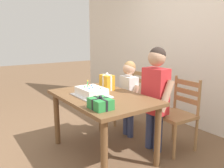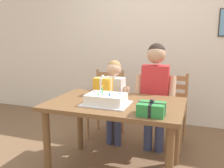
# 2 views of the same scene
# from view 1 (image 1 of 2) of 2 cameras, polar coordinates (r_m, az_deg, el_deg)

# --- Properties ---
(ground_plane) EXTENTS (20.00, 20.00, 0.00)m
(ground_plane) POSITION_cam_1_polar(r_m,az_deg,el_deg) (2.94, -2.44, -17.12)
(ground_plane) COLOR brown
(back_wall) EXTENTS (6.40, 0.11, 2.60)m
(back_wall) POSITION_cam_1_polar(r_m,az_deg,el_deg) (3.77, 20.04, 9.26)
(back_wall) COLOR silver
(back_wall) RESTS_ON ground
(dining_table) EXTENTS (1.33, 0.86, 0.75)m
(dining_table) POSITION_cam_1_polar(r_m,az_deg,el_deg) (2.69, -2.56, -5.15)
(dining_table) COLOR brown
(dining_table) RESTS_ON ground
(birthday_cake) EXTENTS (0.44, 0.34, 0.19)m
(birthday_cake) POSITION_cam_1_polar(r_m,az_deg,el_deg) (2.65, -5.25, -2.03)
(birthday_cake) COLOR silver
(birthday_cake) RESTS_ON dining_table
(gift_box_red_large) EXTENTS (0.23, 0.19, 0.14)m
(gift_box_red_large) POSITION_cam_1_polar(r_m,az_deg,el_deg) (2.17, -2.94, -4.99)
(gift_box_red_large) COLOR #2D8E42
(gift_box_red_large) RESTS_ON dining_table
(gift_box_beside_cake) EXTENTS (0.20, 0.13, 0.23)m
(gift_box_beside_cake) POSITION_cam_1_polar(r_m,az_deg,el_deg) (2.94, -1.29, 0.43)
(gift_box_beside_cake) COLOR gold
(gift_box_beside_cake) RESTS_ON dining_table
(chair_left) EXTENTS (0.43, 0.43, 0.92)m
(chair_left) POSITION_cam_1_polar(r_m,az_deg,el_deg) (3.57, 5.54, -3.77)
(chair_left) COLOR #A87A4C
(chair_left) RESTS_ON ground
(chair_right) EXTENTS (0.45, 0.45, 0.92)m
(chair_right) POSITION_cam_1_polar(r_m,az_deg,el_deg) (3.00, 16.29, -7.26)
(chair_right) COLOR #A87A4C
(chair_right) RESTS_ON ground
(child_older) EXTENTS (0.48, 0.28, 1.31)m
(child_older) POSITION_cam_1_polar(r_m,az_deg,el_deg) (2.80, 10.97, -1.32)
(child_older) COLOR #38426B
(child_older) RESTS_ON ground
(child_younger) EXTENTS (0.41, 0.24, 1.10)m
(child_younger) POSITION_cam_1_polar(r_m,az_deg,el_deg) (3.20, 4.25, -1.87)
(child_younger) COLOR #38426B
(child_younger) RESTS_ON ground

